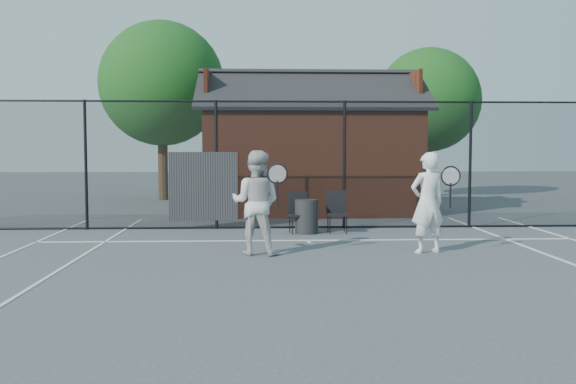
{
  "coord_description": "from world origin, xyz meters",
  "views": [
    {
      "loc": [
        -1.0,
        -9.99,
        1.91
      ],
      "look_at": [
        -0.48,
        1.57,
        1.1
      ],
      "focal_mm": 40.0,
      "sensor_mm": 36.0,
      "label": 1
    }
  ],
  "objects_px": {
    "waste_bin": "(306,216)",
    "clubhouse": "(310,157)",
    "chair_left": "(337,213)",
    "player_front": "(428,202)",
    "player_back": "(256,203)",
    "chair_right": "(299,213)"
  },
  "relations": [
    {
      "from": "waste_bin",
      "to": "chair_left",
      "type": "bearing_deg",
      "value": 0.0
    },
    {
      "from": "chair_left",
      "to": "waste_bin",
      "type": "xyz_separation_m",
      "value": [
        -0.69,
        0.0,
        -0.08
      ]
    },
    {
      "from": "player_front",
      "to": "chair_right",
      "type": "height_order",
      "value": "player_front"
    },
    {
      "from": "chair_right",
      "to": "waste_bin",
      "type": "height_order",
      "value": "chair_right"
    },
    {
      "from": "chair_left",
      "to": "chair_right",
      "type": "relative_size",
      "value": 1.03
    },
    {
      "from": "clubhouse",
      "to": "player_back",
      "type": "height_order",
      "value": "clubhouse"
    },
    {
      "from": "player_front",
      "to": "chair_left",
      "type": "height_order",
      "value": "player_front"
    },
    {
      "from": "waste_bin",
      "to": "clubhouse",
      "type": "bearing_deg",
      "value": 84.68
    },
    {
      "from": "player_front",
      "to": "waste_bin",
      "type": "height_order",
      "value": "player_front"
    },
    {
      "from": "player_back",
      "to": "waste_bin",
      "type": "xyz_separation_m",
      "value": [
        1.1,
        2.74,
        -0.55
      ]
    },
    {
      "from": "player_front",
      "to": "clubhouse",
      "type": "bearing_deg",
      "value": 101.45
    },
    {
      "from": "player_back",
      "to": "chair_left",
      "type": "distance_m",
      "value": 3.3
    },
    {
      "from": "player_back",
      "to": "waste_bin",
      "type": "distance_m",
      "value": 3.0
    },
    {
      "from": "player_back",
      "to": "chair_right",
      "type": "xyz_separation_m",
      "value": [
        0.94,
        2.74,
        -0.48
      ]
    },
    {
      "from": "clubhouse",
      "to": "chair_left",
      "type": "distance_m",
      "value": 5.04
    },
    {
      "from": "player_back",
      "to": "waste_bin",
      "type": "relative_size",
      "value": 2.46
    },
    {
      "from": "chair_left",
      "to": "clubhouse",
      "type": "bearing_deg",
      "value": 91.96
    },
    {
      "from": "clubhouse",
      "to": "chair_right",
      "type": "height_order",
      "value": "clubhouse"
    },
    {
      "from": "player_back",
      "to": "chair_left",
      "type": "relative_size",
      "value": 2.01
    },
    {
      "from": "clubhouse",
      "to": "chair_left",
      "type": "relative_size",
      "value": 7.05
    },
    {
      "from": "chair_left",
      "to": "chair_right",
      "type": "bearing_deg",
      "value": 179.29
    },
    {
      "from": "player_front",
      "to": "chair_left",
      "type": "relative_size",
      "value": 1.98
    }
  ]
}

